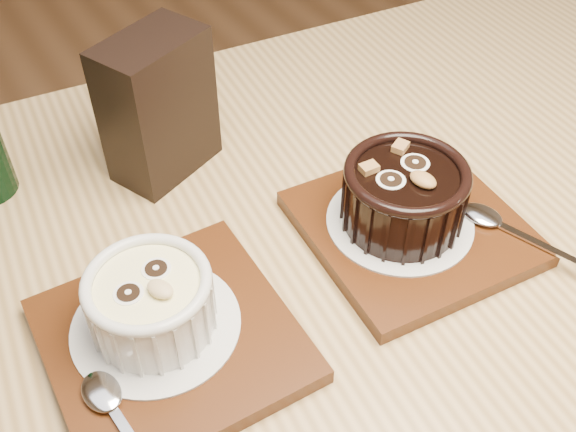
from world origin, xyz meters
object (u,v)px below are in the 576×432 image
Objects in this scene: table at (343,351)px; tray_right at (412,228)px; tray_left at (171,340)px; ramekin_dark at (404,193)px; ramekin_white at (150,300)px; condiment_stand at (158,107)px.

tray_right is at bearing 14.92° from table.
table is 7.09× the size of tray_left.
ramekin_dark is at bearing 21.03° from table.
table is at bearing -36.43° from ramekin_white.
condiment_stand is at bearing 125.38° from tray_right.
tray_right is (0.24, -0.02, -0.04)m from ramekin_white.
condiment_stand reaches higher than ramekin_dark.
table is 11.97× the size of ramekin_dark.
tray_right is (0.08, 0.02, 0.10)m from table.
ramekin_white is 0.53× the size of tray_right.
ramekin_white is at bearing 165.82° from ramekin_dark.
tray_left is at bearing -113.62° from condiment_stand.
ramekin_dark is 0.24m from condiment_stand.
tray_right is at bearing -26.26° from ramekin_white.
tray_left and tray_right have the same top height.
ramekin_white is 0.21m from condiment_stand.
tray_left is at bearing 169.09° from ramekin_dark.
tray_left is (-0.15, 0.03, 0.10)m from table.
ramekin_dark reaches higher than tray_right.
condiment_stand reaches higher than table.
ramekin_dark is (0.22, 0.00, 0.04)m from tray_left.
condiment_stand reaches higher than tray_right.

